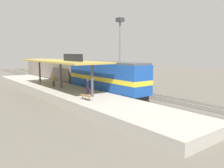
# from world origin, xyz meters

# --- Properties ---
(ground_plane) EXTENTS (120.00, 120.00, 0.00)m
(ground_plane) POSITION_xyz_m (2.00, 0.00, 0.00)
(ground_plane) COLOR #5B564C
(track_near) EXTENTS (3.20, 110.00, 0.16)m
(track_near) POSITION_xyz_m (0.00, 0.00, 0.03)
(track_near) COLOR #4E4941
(track_near) RESTS_ON ground
(track_far) EXTENTS (3.20, 110.00, 0.16)m
(track_far) POSITION_xyz_m (4.60, 0.00, 0.03)
(track_far) COLOR #4E4941
(track_far) RESTS_ON ground
(platform) EXTENTS (6.00, 44.00, 0.90)m
(platform) POSITION_xyz_m (-4.60, 0.00, 0.45)
(platform) COLOR #9E998E
(platform) RESTS_ON ground
(station_canopy) EXTENTS (5.20, 18.00, 4.70)m
(station_canopy) POSITION_xyz_m (-4.60, -0.09, 4.53)
(station_canopy) COLOR #47474C
(station_canopy) RESTS_ON platform
(platform_bench) EXTENTS (0.44, 1.70, 0.50)m
(platform_bench) POSITION_xyz_m (-6.00, -8.93, 1.34)
(platform_bench) COLOR #333338
(platform_bench) RESTS_ON platform
(locomotive) EXTENTS (2.93, 14.43, 4.44)m
(locomotive) POSITION_xyz_m (0.00, -4.19, 2.41)
(locomotive) COLOR #28282D
(locomotive) RESTS_ON track_near
(passenger_carriage_single) EXTENTS (2.90, 20.00, 4.24)m
(passenger_carriage_single) POSITION_xyz_m (0.00, 13.81, 2.31)
(passenger_carriage_single) COLOR #28282D
(passenger_carriage_single) RESTS_ON track_near
(light_mast) EXTENTS (1.10, 1.10, 11.70)m
(light_mast) POSITION_xyz_m (7.80, 2.23, 8.40)
(light_mast) COLOR slate
(light_mast) RESTS_ON ground
(person_waiting) EXTENTS (0.34, 0.34, 1.71)m
(person_waiting) POSITION_xyz_m (-4.90, 1.77, 1.85)
(person_waiting) COLOR #4C4C51
(person_waiting) RESTS_ON platform
(person_walking) EXTENTS (0.34, 0.34, 1.71)m
(person_walking) POSITION_xyz_m (-3.88, -5.86, 1.85)
(person_walking) COLOR #663375
(person_walking) RESTS_ON platform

